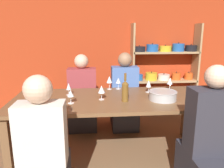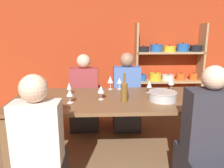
% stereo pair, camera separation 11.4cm
% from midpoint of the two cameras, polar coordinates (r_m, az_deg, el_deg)
% --- Properties ---
extents(wall_back_red, '(8.80, 0.06, 2.70)m').
position_cam_midpoint_polar(wall_back_red, '(4.38, -0.40, 11.08)').
color(wall_back_red, '#B23819').
rests_on(wall_back_red, ground_plane).
extents(shelf_unit, '(1.32, 0.30, 1.69)m').
position_cam_midpoint_polar(shelf_unit, '(4.45, 12.63, 2.47)').
color(shelf_unit, tan).
rests_on(shelf_unit, ground_plane).
extents(dining_table, '(2.40, 1.01, 0.75)m').
position_cam_midpoint_polar(dining_table, '(2.67, -1.04, -5.30)').
color(dining_table, brown).
rests_on(dining_table, ground_plane).
extents(mixing_bowl, '(0.33, 0.33, 0.11)m').
position_cam_midpoint_polar(mixing_bowl, '(2.62, 11.91, -2.86)').
color(mixing_bowl, '#B7BABC').
rests_on(mixing_bowl, dining_table).
extents(wine_bottle_green, '(0.08, 0.08, 0.33)m').
position_cam_midpoint_polar(wine_bottle_green, '(2.48, 2.13, -1.75)').
color(wine_bottle_green, brown).
rests_on(wine_bottle_green, dining_table).
extents(wine_glass_empty_a, '(0.08, 0.08, 0.17)m').
position_cam_midpoint_polar(wine_glass_empty_a, '(3.07, 13.84, 0.65)').
color(wine_glass_empty_a, white).
rests_on(wine_glass_empty_a, dining_table).
extents(wine_glass_white_a, '(0.07, 0.07, 0.15)m').
position_cam_midpoint_polar(wine_glass_white_a, '(2.47, -12.08, -2.54)').
color(wine_glass_white_a, white).
rests_on(wine_glass_white_a, dining_table).
extents(wine_glass_white_b, '(0.08, 0.08, 0.17)m').
position_cam_midpoint_polar(wine_glass_white_b, '(2.56, -4.03, -1.52)').
color(wine_glass_white_b, white).
rests_on(wine_glass_white_b, dining_table).
extents(wine_glass_white_c, '(0.07, 0.07, 0.15)m').
position_cam_midpoint_polar(wine_glass_white_c, '(2.81, -12.40, -0.77)').
color(wine_glass_white_c, white).
rests_on(wine_glass_white_c, dining_table).
extents(wine_glass_white_d, '(0.08, 0.08, 0.19)m').
position_cam_midpoint_polar(wine_glass_white_d, '(3.02, -1.79, 1.09)').
color(wine_glass_white_d, white).
rests_on(wine_glass_white_d, dining_table).
extents(wine_glass_empty_b, '(0.07, 0.07, 0.17)m').
position_cam_midpoint_polar(wine_glass_empty_b, '(2.90, 8.44, 0.03)').
color(wine_glass_empty_b, white).
rests_on(wine_glass_empty_b, dining_table).
extents(wine_glass_white_e, '(0.07, 0.07, 0.16)m').
position_cam_midpoint_polar(wine_glass_white_e, '(3.03, 0.59, 0.79)').
color(wine_glass_white_e, white).
rests_on(wine_glass_white_e, dining_table).
extents(cell_phone, '(0.16, 0.10, 0.01)m').
position_cam_midpoint_polar(cell_phone, '(3.13, -20.87, -1.79)').
color(cell_phone, black).
rests_on(cell_phone, dining_table).
extents(person_near_a, '(0.41, 0.52, 1.26)m').
position_cam_midpoint_polar(person_near_a, '(2.23, 22.49, -16.21)').
color(person_near_a, '#2D2D38').
rests_on(person_near_a, ground_plane).
extents(person_far_a, '(0.44, 0.55, 1.20)m').
position_cam_midpoint_polar(person_far_a, '(3.58, -8.58, -4.58)').
color(person_far_a, '#2D2D38').
rests_on(person_far_a, ground_plane).
extents(person_near_b, '(0.39, 0.49, 1.21)m').
position_cam_midpoint_polar(person_near_b, '(2.05, -19.00, -19.00)').
color(person_near_b, '#2D2D38').
rests_on(person_near_b, ground_plane).
extents(person_far_b, '(0.41, 0.52, 1.22)m').
position_cam_midpoint_polar(person_far_b, '(3.53, 2.32, -4.37)').
color(person_far_b, '#2D2D38').
rests_on(person_far_b, ground_plane).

